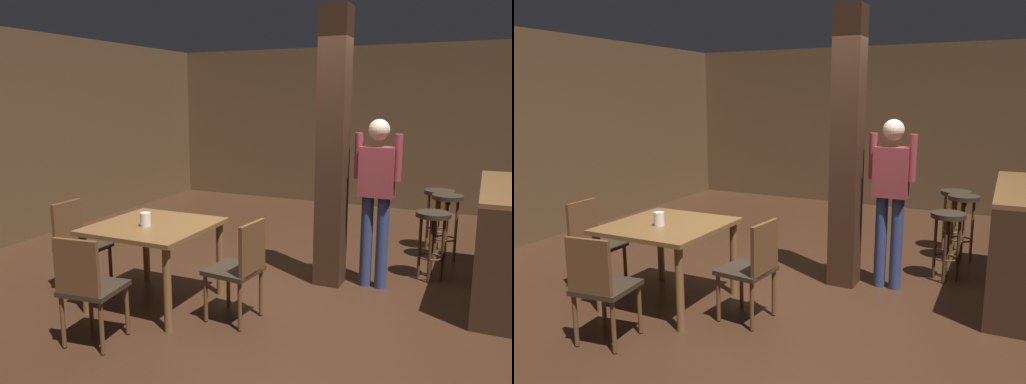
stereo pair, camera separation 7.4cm
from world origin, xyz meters
The scene contains 14 objects.
ground_plane centered at (0.00, 0.00, 0.00)m, with size 10.80×10.80×0.00m, color #382114.
wall_back centered at (0.00, 4.50, 1.40)m, with size 8.00×0.10×2.80m, color brown.
wall_left centered at (-4.00, 0.00, 1.40)m, with size 0.10×9.00×2.80m, color brown.
pillar centered at (0.26, 0.51, 1.40)m, with size 0.28×0.28×2.80m, color #382114.
dining_table centered at (-1.07, -0.70, 0.66)m, with size 1.03×1.03×0.77m.
chair_south centered at (-1.04, -1.61, 0.51)m, with size 0.47×0.47×0.89m.
chair_west centered at (-2.00, -0.73, 0.51)m, with size 0.43×0.43×0.89m.
chair_east centered at (-0.17, -0.71, 0.51)m, with size 0.46×0.46×0.89m.
napkin_cup centered at (-1.10, -0.79, 0.84)m, with size 0.10×0.10×0.13m, color silver.
standing_person centered at (0.70, 0.59, 1.00)m, with size 0.47×0.21×1.72m.
bar_counter centered at (1.83, 0.91, 0.56)m, with size 0.56×2.00×1.10m.
bar_stool_near centered at (1.21, 1.05, 0.56)m, with size 0.36×0.36×0.74m.
bar_stool_mid centered at (1.30, 1.79, 0.60)m, with size 0.36×0.36×0.80m.
bar_stool_far centered at (1.18, 2.19, 0.59)m, with size 0.37×0.37×0.78m.
Camera 2 is at (1.74, -4.33, 1.93)m, focal length 35.00 mm.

